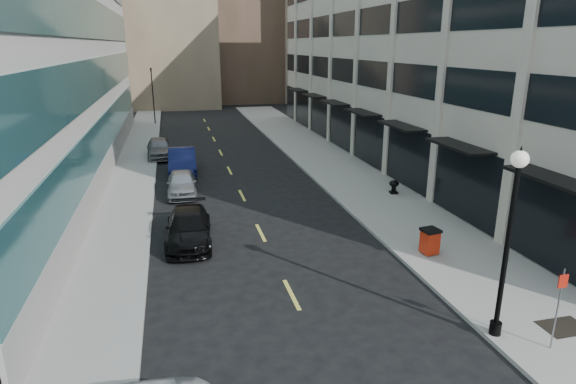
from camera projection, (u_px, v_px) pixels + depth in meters
name	position (u px, v px, depth m)	size (l,w,h in m)	color
sidewalk_right	(362.00, 186.00, 29.83)	(5.00, 80.00, 0.15)	#9C988E
sidewalk_left	(126.00, 202.00, 26.69)	(3.00, 80.00, 0.15)	#9C988E
building_right	(450.00, 37.00, 35.83)	(15.30, 46.50, 18.25)	beige
skyline_tan_near	(161.00, 3.00, 67.75)	(14.00, 18.00, 28.00)	#958161
skyline_tan_far	(98.00, 28.00, 75.67)	(12.00, 14.00, 22.00)	#958161
skyline_stone	(315.00, 34.00, 72.01)	(10.00, 14.00, 20.00)	beige
grate_far	(564.00, 327.00, 14.78)	(1.40, 1.00, 0.01)	black
road_centerline	(250.00, 212.00, 25.38)	(0.15, 68.20, 0.01)	#D8CC4C
traffic_signal	(151.00, 71.00, 51.27)	(0.66, 0.66, 6.98)	black
car_black_pickup	(189.00, 228.00, 21.30)	(1.95, 4.79, 1.39)	black
car_silver_sedan	(182.00, 183.00, 28.13)	(1.67, 4.14, 1.41)	#93969B
car_blue_sedan	(182.00, 161.00, 32.78)	(1.81, 5.18, 1.71)	#13194A
car_grey_sedan	(159.00, 148.00, 37.33)	(1.86, 4.63, 1.58)	slate
trash_bin	(430.00, 240.00, 19.82)	(0.77, 0.81, 1.10)	red
lamppost	(510.00, 229.00, 13.46)	(0.48, 0.48, 5.75)	black
sign_post	(560.00, 298.00, 13.29)	(0.29, 0.06, 2.50)	slate
urn_planter	(394.00, 185.00, 27.94)	(0.57, 0.57, 0.79)	black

